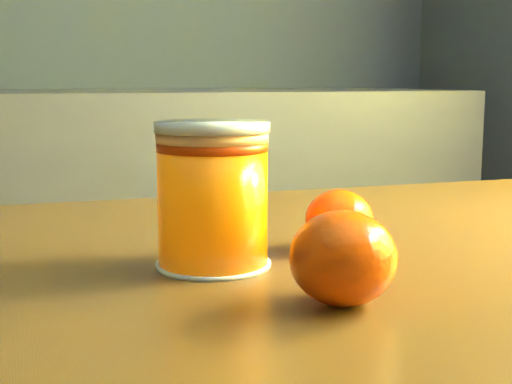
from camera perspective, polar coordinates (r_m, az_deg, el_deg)
name	(u,v)px	position (r m, az deg, el deg)	size (l,w,h in m)	color
table	(426,383)	(0.61, 13.46, -14.65)	(1.06, 0.74, 0.79)	brown
juice_glass	(213,196)	(0.54, -3.48, -0.33)	(0.09, 0.09, 0.11)	orange
orange_front	(343,258)	(0.45, 6.98, -5.27)	(0.07, 0.07, 0.06)	#EF4804
orange_back	(339,220)	(0.60, 6.68, -2.21)	(0.06, 0.06, 0.05)	#EF4804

